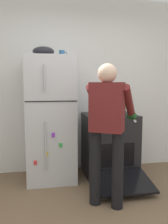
# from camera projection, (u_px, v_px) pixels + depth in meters

# --- Properties ---
(kitchen_wall_back) EXTENTS (6.00, 0.10, 2.70)m
(kitchen_wall_back) POSITION_uv_depth(u_px,v_px,m) (77.00, 86.00, 3.80)
(kitchen_wall_back) COLOR white
(kitchen_wall_back) RESTS_ON ground
(refrigerator) EXTENTS (0.68, 0.72, 1.76)m
(refrigerator) POSITION_uv_depth(u_px,v_px,m) (50.00, 119.00, 3.40)
(refrigerator) COLOR silver
(refrigerator) RESTS_ON ground
(stove_range) EXTENTS (0.76, 1.23, 0.93)m
(stove_range) POSITION_uv_depth(u_px,v_px,m) (110.00, 145.00, 3.60)
(stove_range) COLOR black
(stove_range) RESTS_ON ground
(person_cook) EXTENTS (0.68, 0.74, 1.60)m
(person_cook) POSITION_uv_depth(u_px,v_px,m) (108.00, 122.00, 2.64)
(person_cook) COLOR black
(person_cook) RESTS_ON ground
(red_pot) EXTENTS (0.33, 0.23, 0.12)m
(red_pot) POSITION_uv_depth(u_px,v_px,m) (100.00, 110.00, 3.47)
(red_pot) COLOR #19479E
(red_pot) RESTS_ON stove_range
(coffee_mug) EXTENTS (0.11, 0.08, 0.10)m
(coffee_mug) POSITION_uv_depth(u_px,v_px,m) (62.00, 54.00, 3.37)
(coffee_mug) COLOR #2D6093
(coffee_mug) RESTS_ON refrigerator
(pepper_mill) EXTENTS (0.05, 0.05, 0.17)m
(pepper_mill) POSITION_uv_depth(u_px,v_px,m) (124.00, 107.00, 3.80)
(pepper_mill) COLOR brown
(pepper_mill) RESTS_ON stove_range
(mixing_bowl) EXTENTS (0.30, 0.30, 0.13)m
(mixing_bowl) POSITION_uv_depth(u_px,v_px,m) (43.00, 52.00, 3.27)
(mixing_bowl) COLOR black
(mixing_bowl) RESTS_ON refrigerator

